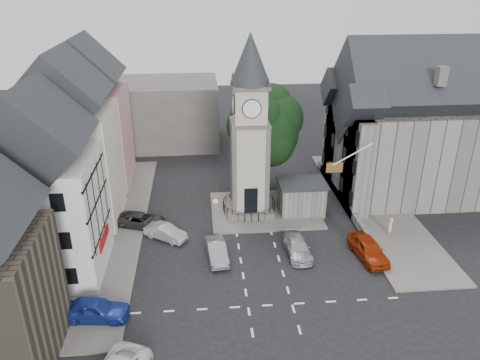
{
  "coord_description": "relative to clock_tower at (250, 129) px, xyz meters",
  "views": [
    {
      "loc": [
        -4.28,
        -30.54,
        20.82
      ],
      "look_at": [
        -1.11,
        5.0,
        4.63
      ],
      "focal_mm": 35.0,
      "sensor_mm": 36.0,
      "label": 1
    }
  ],
  "objects": [
    {
      "name": "car_island_silver",
      "position": [
        -3.34,
        -7.49,
        -7.46
      ],
      "size": [
        1.83,
        4.15,
        1.33
      ],
      "primitive_type": "imported",
      "rotation": [
        0.0,
        0.0,
        0.11
      ],
      "color": "gray",
      "rests_on": "ground"
    },
    {
      "name": "car_west_grey",
      "position": [
        -9.7,
        -1.97,
        -7.5
      ],
      "size": [
        4.89,
        3.39,
        1.24
      ],
      "primitive_type": "imported",
      "rotation": [
        0.0,
        0.0,
        1.24
      ],
      "color": "#2B2B2D",
      "rests_on": "ground"
    },
    {
      "name": "terrace_pink",
      "position": [
        -15.5,
        8.01,
        -1.54
      ],
      "size": [
        8.1,
        7.6,
        12.8
      ],
      "color": "#CD8D97",
      "rests_on": "ground"
    },
    {
      "name": "town_tree",
      "position": [
        2.0,
        5.01,
        -1.15
      ],
      "size": [
        7.2,
        7.2,
        10.8
      ],
      "color": "black",
      "rests_on": "ground"
    },
    {
      "name": "clock_tower",
      "position": [
        0.0,
        0.0,
        0.0
      ],
      "size": [
        4.86,
        4.86,
        16.25
      ],
      "color": "#4C4944",
      "rests_on": "ground"
    },
    {
      "name": "flagpole",
      "position": [
        8.0,
        -3.99,
        -1.12
      ],
      "size": [
        3.68,
        0.1,
        2.74
      ],
      "color": "white",
      "rests_on": "ground"
    },
    {
      "name": "stone_shelter",
      "position": [
        4.8,
        -0.49,
        -6.57
      ],
      "size": [
        4.3,
        3.3,
        3.08
      ],
      "color": "#5B5A54",
      "rests_on": "ground"
    },
    {
      "name": "backdrop_west",
      "position": [
        -12.0,
        20.01,
        -4.12
      ],
      "size": [
        20.0,
        10.0,
        8.0
      ],
      "primitive_type": "cube",
      "color": "#4C4944",
      "rests_on": "ground"
    },
    {
      "name": "car_east_red",
      "position": [
        8.5,
        -8.46,
        -7.33
      ],
      "size": [
        2.47,
        4.84,
        1.58
      ],
      "primitive_type": "imported",
      "rotation": [
        0.0,
        0.0,
        0.14
      ],
      "color": "#912407",
      "rests_on": "ground"
    },
    {
      "name": "pedestrian",
      "position": [
        11.5,
        -5.29,
        -7.31
      ],
      "size": [
        0.7,
        0.68,
        1.62
      ],
      "primitive_type": "imported",
      "rotation": [
        0.0,
        0.0,
        3.85
      ],
      "color": "beige",
      "rests_on": "ground"
    },
    {
      "name": "east_building",
      "position": [
        15.59,
        3.01,
        -1.86
      ],
      "size": [
        14.4,
        11.4,
        12.6
      ],
      "color": "#5B5A54",
      "rests_on": "ground"
    },
    {
      "name": "warning_sign_post",
      "position": [
        -3.2,
        -2.56,
        -6.09
      ],
      "size": [
        0.7,
        0.19,
        2.85
      ],
      "color": "black",
      "rests_on": "ground"
    },
    {
      "name": "terrace_cream",
      "position": [
        -15.5,
        0.01,
        -1.54
      ],
      "size": [
        8.1,
        7.6,
        12.8
      ],
      "color": "beige",
      "rests_on": "ground"
    },
    {
      "name": "terrace_tudor",
      "position": [
        -15.5,
        -7.99,
        -1.93
      ],
      "size": [
        8.1,
        7.6,
        12.0
      ],
      "color": "silver",
      "rests_on": "ground"
    },
    {
      "name": "pavement_west",
      "position": [
        -12.5,
        -1.99,
        -8.05
      ],
      "size": [
        6.0,
        30.0,
        0.14
      ],
      "primitive_type": "cube",
      "color": "#595651",
      "rests_on": "ground"
    },
    {
      "name": "road_markings",
      "position": [
        0.0,
        -13.49,
        -8.12
      ],
      "size": [
        20.0,
        8.0,
        0.01
      ],
      "primitive_type": "cube",
      "color": "silver",
      "rests_on": "ground"
    },
    {
      "name": "car_island_east",
      "position": [
        3.07,
        -7.49,
        -7.5
      ],
      "size": [
        1.86,
        4.35,
        1.25
      ],
      "primitive_type": "imported",
      "rotation": [
        0.0,
        0.0,
        0.02
      ],
      "color": "#AAAFB2",
      "rests_on": "ground"
    },
    {
      "name": "car_west_blue",
      "position": [
        -11.5,
        -13.81,
        -7.36
      ],
      "size": [
        4.62,
        2.28,
        1.51
      ],
      "primitive_type": "imported",
      "rotation": [
        0.0,
        0.0,
        1.46
      ],
      "color": "navy",
      "rests_on": "ground"
    },
    {
      "name": "car_west_silver",
      "position": [
        -7.5,
        -4.21,
        -7.5
      ],
      "size": [
        3.86,
        3.15,
        1.24
      ],
      "primitive_type": "imported",
      "rotation": [
        0.0,
        0.0,
        0.99
      ],
      "color": "#B5B9BD",
      "rests_on": "ground"
    },
    {
      "name": "central_island",
      "position": [
        1.5,
        0.01,
        -8.04
      ],
      "size": [
        10.0,
        8.0,
        0.16
      ],
      "primitive_type": "cube",
      "color": "#595651",
      "rests_on": "ground"
    },
    {
      "name": "pavement_east",
      "position": [
        12.0,
        0.01,
        -8.05
      ],
      "size": [
        6.0,
        26.0,
        0.14
      ],
      "primitive_type": "cube",
      "color": "#595651",
      "rests_on": "ground"
    },
    {
      "name": "east_boundary_wall",
      "position": [
        9.2,
        2.01,
        -7.67
      ],
      "size": [
        0.4,
        16.0,
        0.9
      ],
      "primitive_type": "cube",
      "color": "#5B5A54",
      "rests_on": "ground"
    },
    {
      "name": "ground",
      "position": [
        0.0,
        -7.99,
        -8.12
      ],
      "size": [
        120.0,
        120.0,
        0.0
      ],
      "primitive_type": "plane",
      "color": "black",
      "rests_on": "ground"
    }
  ]
}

